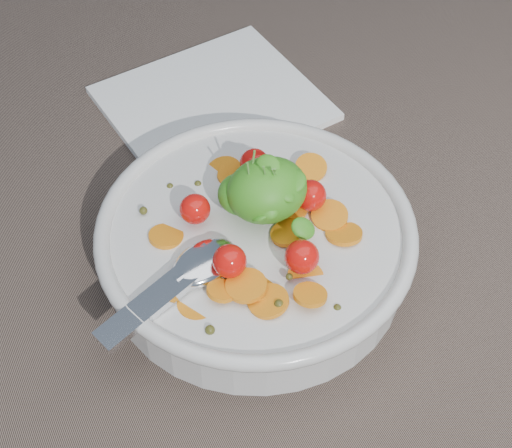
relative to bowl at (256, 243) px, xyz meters
name	(u,v)px	position (x,y,z in m)	size (l,w,h in m)	color
ground	(288,252)	(0.03, 0.00, -0.03)	(6.00, 6.00, 0.00)	#6E5A4E
bowl	(256,243)	(0.00, 0.00, 0.00)	(0.25, 0.23, 0.10)	silver
napkin	(213,103)	(0.05, 0.18, -0.02)	(0.18, 0.16, 0.01)	white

